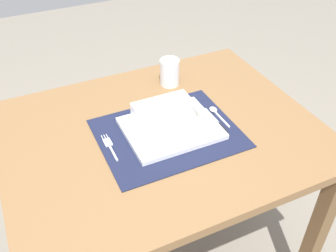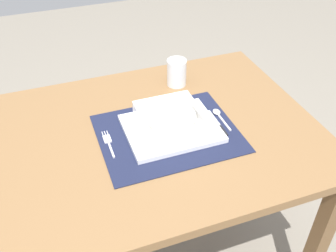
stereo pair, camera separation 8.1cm
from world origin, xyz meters
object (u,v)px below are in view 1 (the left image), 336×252
object	(u,v)px
bread_knife	(206,119)
drinking_glass	(170,73)
butter_knife	(216,122)
dining_table	(162,153)
spoon	(215,112)
porridge_bowl	(170,120)
fork	(109,145)

from	to	relation	value
bread_knife	drinking_glass	xyz separation A→B (m)	(-0.01, 0.25, 0.04)
butter_knife	drinking_glass	size ratio (longest dim) A/B	1.40
dining_table	drinking_glass	distance (m)	0.31
spoon	drinking_glass	world-z (taller)	drinking_glass
dining_table	drinking_glass	bearing A→B (deg)	59.22
spoon	butter_knife	distance (m)	0.05
porridge_bowl	fork	world-z (taller)	porridge_bowl
drinking_glass	fork	bearing A→B (deg)	-142.33
dining_table	bread_knife	xyz separation A→B (m)	(0.15, -0.02, 0.10)
dining_table	butter_knife	distance (m)	0.21
butter_knife	bread_knife	distance (m)	0.03
fork	bread_knife	distance (m)	0.32
spoon	drinking_glass	size ratio (longest dim) A/B	1.19
spoon	butter_knife	size ratio (longest dim) A/B	0.85
fork	butter_knife	world-z (taller)	butter_knife
porridge_bowl	butter_knife	world-z (taller)	porridge_bowl
spoon	bread_knife	size ratio (longest dim) A/B	0.86
dining_table	porridge_bowl	bearing A→B (deg)	-16.03
fork	bread_knife	bearing A→B (deg)	1.23
fork	drinking_glass	size ratio (longest dim) A/B	1.29
dining_table	drinking_glass	xyz separation A→B (m)	(0.14, 0.24, 0.14)
fork	spoon	bearing A→B (deg)	4.91
drinking_glass	dining_table	bearing A→B (deg)	-120.78
fork	bread_knife	size ratio (longest dim) A/B	0.94
bread_knife	drinking_glass	distance (m)	0.26
dining_table	bread_knife	world-z (taller)	bread_knife
porridge_bowl	spoon	xyz separation A→B (m)	(0.17, 0.01, -0.03)
porridge_bowl	spoon	bearing A→B (deg)	4.05
bread_knife	dining_table	bearing A→B (deg)	173.48
dining_table	bread_knife	distance (m)	0.18
bread_knife	spoon	bearing A→B (deg)	24.99
porridge_bowl	drinking_glass	bearing A→B (deg)	64.79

